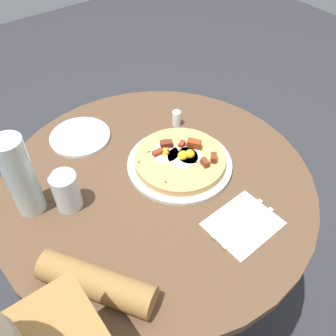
% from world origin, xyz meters
% --- Properties ---
extents(ground_plane, '(6.00, 6.00, 0.00)m').
position_xyz_m(ground_plane, '(0.00, 0.00, 0.00)').
color(ground_plane, '#2D2D33').
extents(dining_table, '(0.88, 0.88, 0.73)m').
position_xyz_m(dining_table, '(0.00, 0.00, 0.56)').
color(dining_table, brown).
rests_on(dining_table, ground_plane).
extents(pizza_plate, '(0.30, 0.30, 0.01)m').
position_xyz_m(pizza_plate, '(-0.09, -0.01, 0.74)').
color(pizza_plate, silver).
rests_on(pizza_plate, dining_table).
extents(breakfast_pizza, '(0.26, 0.26, 0.05)m').
position_xyz_m(breakfast_pizza, '(-0.09, -0.01, 0.76)').
color(breakfast_pizza, tan).
rests_on(breakfast_pizza, pizza_plate).
extents(bread_plate, '(0.19, 0.19, 0.01)m').
position_xyz_m(bread_plate, '(0.08, -0.29, 0.74)').
color(bread_plate, white).
rests_on(bread_plate, dining_table).
extents(napkin, '(0.18, 0.15, 0.00)m').
position_xyz_m(napkin, '(-0.09, 0.25, 0.74)').
color(napkin, white).
rests_on(napkin, dining_table).
extents(fork, '(0.18, 0.02, 0.00)m').
position_xyz_m(fork, '(-0.09, 0.23, 0.74)').
color(fork, silver).
rests_on(fork, napkin).
extents(knife, '(0.18, 0.02, 0.00)m').
position_xyz_m(knife, '(-0.09, 0.27, 0.74)').
color(knife, silver).
rests_on(knife, napkin).
extents(water_glass, '(0.07, 0.07, 0.11)m').
position_xyz_m(water_glass, '(0.23, -0.07, 0.79)').
color(water_glass, silver).
rests_on(water_glass, dining_table).
extents(water_bottle, '(0.07, 0.07, 0.23)m').
position_xyz_m(water_bottle, '(0.31, -0.12, 0.85)').
color(water_bottle, silver).
rests_on(water_bottle, dining_table).
extents(salt_shaker, '(0.03, 0.03, 0.05)m').
position_xyz_m(salt_shaker, '(-0.20, -0.16, 0.76)').
color(salt_shaker, white).
rests_on(salt_shaker, dining_table).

